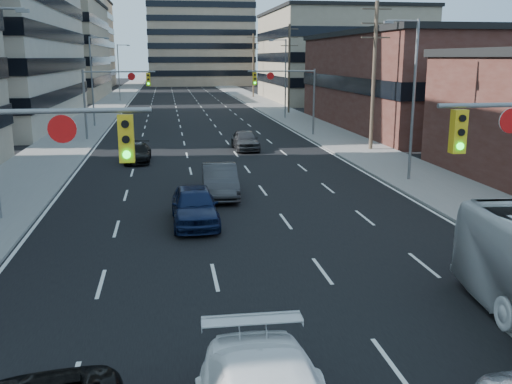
% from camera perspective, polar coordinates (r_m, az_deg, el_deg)
% --- Properties ---
extents(road_surface, '(18.00, 300.00, 0.02)m').
position_cam_1_polar(road_surface, '(135.59, -7.67, 10.24)').
color(road_surface, black).
rests_on(road_surface, ground).
extents(sidewalk_left, '(5.00, 300.00, 0.15)m').
position_cam_1_polar(sidewalk_left, '(135.80, -12.60, 10.08)').
color(sidewalk_left, slate).
rests_on(sidewalk_left, ground).
extents(sidewalk_right, '(5.00, 300.00, 0.15)m').
position_cam_1_polar(sidewalk_right, '(136.34, -2.75, 10.39)').
color(sidewalk_right, slate).
rests_on(sidewalk_right, ground).
extents(office_left_far, '(20.00, 30.00, 16.00)m').
position_cam_1_polar(office_left_far, '(107.42, -20.63, 13.03)').
color(office_left_far, gray).
rests_on(office_left_far, ground).
extents(storefront_right_mid, '(20.00, 30.00, 9.00)m').
position_cam_1_polar(storefront_right_mid, '(61.72, 17.52, 10.41)').
color(storefront_right_mid, '#472119').
rests_on(storefront_right_mid, ground).
extents(office_right_far, '(22.00, 28.00, 14.00)m').
position_cam_1_polar(office_right_far, '(97.53, 8.11, 13.19)').
color(office_right_far, gray).
rests_on(office_right_far, ground).
extents(bg_block_left, '(24.00, 24.00, 20.00)m').
position_cam_1_polar(bg_block_left, '(147.51, -19.15, 13.77)').
color(bg_block_left, '#ADA089').
rests_on(bg_block_left, ground).
extents(bg_block_right, '(22.00, 22.00, 12.00)m').
position_cam_1_polar(bg_block_right, '(139.87, 5.81, 12.84)').
color(bg_block_right, gray).
rests_on(bg_block_right, ground).
extents(signal_far_left, '(6.09, 0.33, 6.00)m').
position_cam_1_polar(signal_far_left, '(50.64, -14.22, 9.88)').
color(signal_far_left, slate).
rests_on(signal_far_left, ground).
extents(signal_far_right, '(6.09, 0.33, 6.00)m').
position_cam_1_polar(signal_far_right, '(51.59, 3.31, 10.32)').
color(signal_far_right, slate).
rests_on(signal_far_right, ground).
extents(utility_pole_block, '(2.20, 0.28, 11.00)m').
position_cam_1_polar(utility_pole_block, '(44.15, 11.71, 11.49)').
color(utility_pole_block, '#4C3D2D').
rests_on(utility_pole_block, ground).
extents(utility_pole_midblock, '(2.20, 0.28, 11.00)m').
position_cam_1_polar(utility_pole_midblock, '(73.02, 3.33, 12.35)').
color(utility_pole_midblock, '#4C3D2D').
rests_on(utility_pole_midblock, ground).
extents(utility_pole_distant, '(2.20, 0.28, 11.00)m').
position_cam_1_polar(utility_pole_distant, '(102.54, -0.28, 12.64)').
color(utility_pole_distant, '#4C3D2D').
rests_on(utility_pole_distant, ground).
extents(streetlight_left_mid, '(2.03, 0.22, 9.00)m').
position_cam_1_polar(streetlight_left_mid, '(60.83, -15.96, 11.00)').
color(streetlight_left_mid, slate).
rests_on(streetlight_left_mid, ground).
extents(streetlight_left_far, '(2.03, 0.22, 9.00)m').
position_cam_1_polar(streetlight_left_far, '(95.66, -13.48, 11.80)').
color(streetlight_left_far, slate).
rests_on(streetlight_left_far, ground).
extents(streetlight_right_near, '(2.03, 0.22, 9.00)m').
position_cam_1_polar(streetlight_right_near, '(33.29, 15.26, 9.54)').
color(streetlight_right_near, slate).
rests_on(streetlight_right_near, ground).
extents(streetlight_right_far, '(2.03, 0.22, 9.00)m').
position_cam_1_polar(streetlight_right_far, '(66.78, 2.83, 11.64)').
color(streetlight_right_far, slate).
rests_on(streetlight_right_far, ground).
extents(sedan_blue, '(1.97, 4.79, 1.63)m').
position_cam_1_polar(sedan_blue, '(24.47, -6.16, -1.35)').
color(sedan_blue, '#0E193A').
rests_on(sedan_blue, ground).
extents(sedan_grey_center, '(1.91, 5.03, 1.64)m').
position_cam_1_polar(sedan_grey_center, '(29.29, -3.64, 1.15)').
color(sedan_grey_center, '#313033').
rests_on(sedan_grey_center, ground).
extents(sedan_black_far, '(1.78, 4.26, 1.23)m').
position_cam_1_polar(sedan_black_far, '(39.82, -11.74, 3.84)').
color(sedan_black_far, black).
rests_on(sedan_black_far, ground).
extents(sedan_grey_right, '(1.91, 4.58, 1.55)m').
position_cam_1_polar(sedan_grey_right, '(44.11, -1.09, 5.23)').
color(sedan_grey_right, '#2F2F31').
rests_on(sedan_grey_right, ground).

